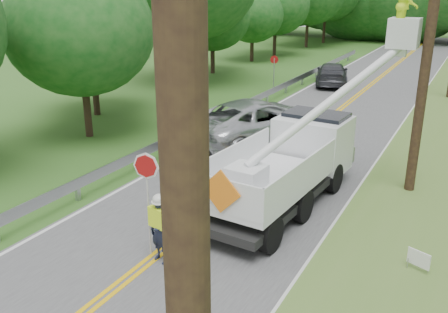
% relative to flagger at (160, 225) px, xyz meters
% --- Properties ---
extents(ground, '(140.00, 140.00, 0.00)m').
position_rel_flagger_xyz_m(ground, '(-0.26, -2.24, -0.98)').
color(ground, '#275018').
rests_on(ground, ground).
extents(road, '(7.20, 96.00, 0.03)m').
position_rel_flagger_xyz_m(road, '(-0.26, 11.76, -0.97)').
color(road, '#4A4A4D').
rests_on(road, ground).
extents(guardrail, '(0.18, 48.00, 0.77)m').
position_rel_flagger_xyz_m(guardrail, '(-4.27, 12.67, -0.42)').
color(guardrail, '#9FA2A6').
rests_on(guardrail, ground).
extents(flagger, '(1.09, 0.51, 2.68)m').
position_rel_flagger_xyz_m(flagger, '(0.00, 0.00, 0.00)').
color(flagger, '#191E33').
rests_on(flagger, road).
extents(bucket_truck, '(4.49, 6.94, 6.66)m').
position_rel_flagger_xyz_m(bucket_truck, '(1.66, 5.32, 0.56)').
color(bucket_truck, black).
rests_on(bucket_truck, road).
extents(suv_silver, '(5.41, 7.30, 1.84)m').
position_rel_flagger_xyz_m(suv_silver, '(-1.80, 9.78, -0.03)').
color(suv_silver, '#BABDC2').
rests_on(suv_silver, road).
extents(suv_darkgrey, '(3.24, 5.31, 1.44)m').
position_rel_flagger_xyz_m(suv_darkgrey, '(-2.61, 23.64, -0.24)').
color(suv_darkgrey, '#3B3C43').
rests_on(suv_darkgrey, road).
extents(stop_sign_permanent, '(0.50, 0.11, 2.35)m').
position_rel_flagger_xyz_m(stop_sign_permanent, '(-4.93, 19.10, 0.57)').
color(stop_sign_permanent, '#9FA2A6').
rests_on(stop_sign_permanent, ground).
extents(yard_sign, '(0.51, 0.23, 0.78)m').
position_rel_flagger_xyz_m(yard_sign, '(5.61, 1.98, -0.41)').
color(yard_sign, white).
rests_on(yard_sign, ground).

